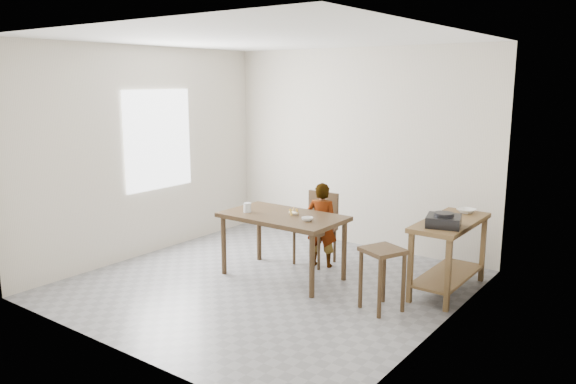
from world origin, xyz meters
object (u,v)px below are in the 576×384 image
Objects in this scene: prep_counter at (448,256)px; stool at (382,279)px; dining_chair at (315,229)px; dining_table at (283,246)px.

prep_counter is 1.87× the size of stool.
stool is (-0.35, -0.88, -0.08)m from prep_counter.
prep_counter is 1.35× the size of dining_chair.
stool is (1.35, -0.82, -0.12)m from dining_chair.
dining_table reaches higher than stool.
dining_chair reaches higher than dining_table.
dining_table is at bearing 172.37° from stool.
prep_counter reaches higher than stool.
prep_counter is at bearing 22.15° from dining_table.
dining_table is 1.86m from prep_counter.
dining_table is 2.18× the size of stool.
stool is at bearing -7.63° from dining_table.
dining_chair is at bearing -177.84° from prep_counter.
prep_counter is at bearing 68.65° from stool.
dining_chair is 1.38× the size of stool.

